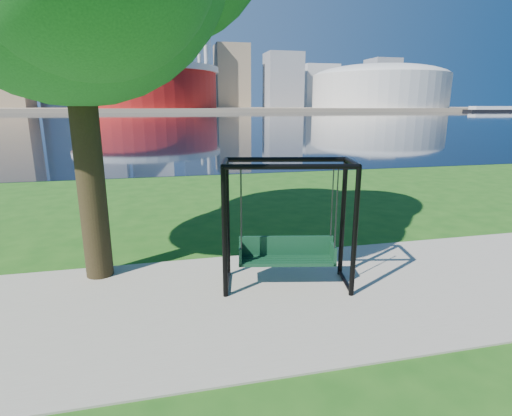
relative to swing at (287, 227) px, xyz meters
name	(u,v)px	position (x,y,z in m)	size (l,w,h in m)	color
ground	(255,287)	(-0.56, 0.07, -1.09)	(900.00, 900.00, 0.00)	#1E5114
path	(262,299)	(-0.56, -0.43, -1.08)	(120.00, 4.00, 0.03)	#9E937F
river	(168,118)	(-0.56, 102.07, -1.08)	(900.00, 180.00, 0.02)	black
far_bank	(163,109)	(-0.56, 306.07, -0.09)	(900.00, 228.00, 2.00)	#937F60
stadium	(144,86)	(-10.56, 235.07, 13.13)	(83.00, 83.00, 32.00)	maroon
arena	(379,85)	(134.44, 235.07, 14.78)	(84.00, 84.00, 26.56)	beige
skyline	(155,61)	(-4.83, 319.46, 34.80)	(392.00, 66.00, 96.50)	gray
swing	(287,227)	(0.00, 0.00, 0.00)	(2.36, 1.39, 2.26)	black
barge	(492,109)	(176.30, 185.49, 0.28)	(30.79, 10.40, 3.03)	black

